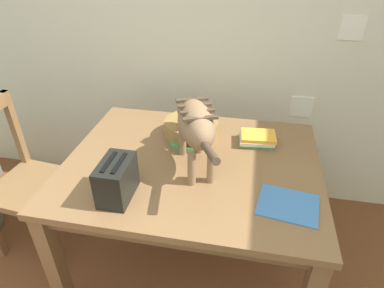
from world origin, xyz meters
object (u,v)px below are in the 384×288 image
(dining_table, at_px, (192,175))
(cat, at_px, (195,124))
(saucer_bowl, at_px, (188,141))
(toaster, at_px, (117,180))
(magazine, at_px, (288,205))
(book_stack, at_px, (257,139))
(wicker_basket, at_px, (191,128))
(wooden_chair_far, at_px, (25,182))
(coffee_mug, at_px, (188,132))

(dining_table, height_order, cat, cat)
(saucer_bowl, relative_size, toaster, 0.98)
(magazine, bearing_deg, toaster, -165.20)
(saucer_bowl, bearing_deg, book_stack, 11.35)
(toaster, bearing_deg, cat, 45.78)
(toaster, bearing_deg, wicker_basket, 68.93)
(saucer_bowl, relative_size, wicker_basket, 0.68)
(cat, relative_size, wicker_basket, 2.03)
(magazine, relative_size, book_stack, 1.22)
(toaster, relative_size, wooden_chair_far, 0.22)
(saucer_bowl, xyz_separation_m, wooden_chair_far, (-0.94, -0.15, -0.30))
(coffee_mug, height_order, toaster, toaster)
(toaster, bearing_deg, magazine, 6.07)
(cat, bearing_deg, wicker_basket, 83.45)
(coffee_mug, xyz_separation_m, book_stack, (0.35, 0.07, -0.04))
(magazine, xyz_separation_m, book_stack, (-0.14, 0.46, 0.02))
(dining_table, relative_size, saucer_bowl, 6.26)
(toaster, bearing_deg, coffee_mug, 65.70)
(wicker_basket, bearing_deg, coffee_mug, -88.93)
(cat, distance_m, saucer_bowl, 0.28)
(coffee_mug, relative_size, wicker_basket, 0.45)
(wooden_chair_far, bearing_deg, magazine, 86.56)
(cat, height_order, wicker_basket, cat)
(magazine, bearing_deg, book_stack, 115.93)
(toaster, bearing_deg, dining_table, 49.81)
(saucer_bowl, distance_m, toaster, 0.51)
(dining_table, distance_m, magazine, 0.51)
(cat, height_order, coffee_mug, cat)
(book_stack, height_order, wicker_basket, wicker_basket)
(saucer_bowl, height_order, wooden_chair_far, wooden_chair_far)
(saucer_bowl, bearing_deg, cat, -68.12)
(saucer_bowl, distance_m, wooden_chair_far, 1.00)
(coffee_mug, xyz_separation_m, magazine, (0.49, -0.38, -0.07))
(coffee_mug, xyz_separation_m, wooden_chair_far, (-0.95, -0.15, -0.36))
(magazine, xyz_separation_m, wicker_basket, (-0.50, 0.46, 0.05))
(coffee_mug, distance_m, magazine, 0.63)
(wicker_basket, bearing_deg, toaster, -111.07)
(coffee_mug, distance_m, toaster, 0.50)
(cat, relative_size, toaster, 2.92)
(coffee_mug, relative_size, magazine, 0.54)
(cat, distance_m, toaster, 0.42)
(saucer_bowl, bearing_deg, coffee_mug, -0.00)
(toaster, bearing_deg, book_stack, 43.47)
(magazine, distance_m, wicker_basket, 0.68)
(coffee_mug, bearing_deg, dining_table, -72.51)
(saucer_bowl, xyz_separation_m, coffee_mug, (0.00, -0.00, 0.06))
(magazine, bearing_deg, coffee_mug, 150.80)
(coffee_mug, relative_size, book_stack, 0.65)
(magazine, height_order, wooden_chair_far, wooden_chair_far)
(saucer_bowl, relative_size, wooden_chair_far, 0.21)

